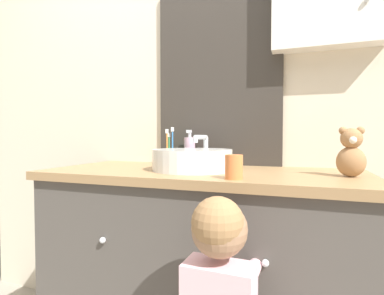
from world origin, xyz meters
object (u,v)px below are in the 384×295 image
at_px(teddy_bear, 351,153).
at_px(drinking_cup, 234,167).
at_px(toothbrush_holder, 170,157).
at_px(soap_dispenser, 190,150).
at_px(sink_basin, 193,159).

xyz_separation_m(teddy_bear, drinking_cup, (-0.39, -0.20, -0.04)).
bearing_deg(drinking_cup, toothbrush_holder, 135.97).
distance_m(toothbrush_holder, soap_dispenser, 0.11).
relative_size(toothbrush_holder, teddy_bear, 1.07).
xyz_separation_m(toothbrush_holder, teddy_bear, (0.81, -0.21, 0.04)).
height_order(soap_dispenser, drinking_cup, soap_dispenser).
bearing_deg(teddy_bear, drinking_cup, -152.90).
bearing_deg(teddy_bear, toothbrush_holder, 165.42).
xyz_separation_m(toothbrush_holder, soap_dispenser, (0.10, 0.03, 0.03)).
xyz_separation_m(soap_dispenser, teddy_bear, (0.71, -0.24, 0.01)).
height_order(teddy_bear, drinking_cup, teddy_bear).
height_order(sink_basin, soap_dispenser, soap_dispenser).
relative_size(soap_dispenser, teddy_bear, 0.99).
bearing_deg(drinking_cup, sink_basin, 136.98).
xyz_separation_m(soap_dispenser, drinking_cup, (0.32, -0.44, -0.03)).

